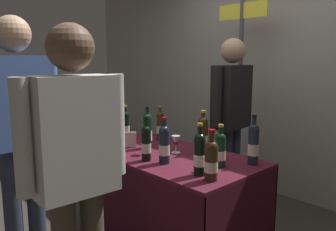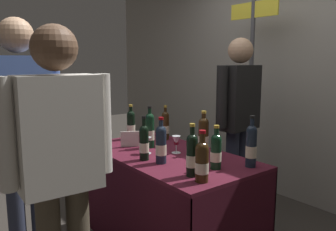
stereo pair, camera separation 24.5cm
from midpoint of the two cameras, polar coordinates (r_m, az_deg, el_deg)
name	(u,v)px [view 2 (the right image)]	position (r m, az deg, el deg)	size (l,w,h in m)	color
back_partition	(294,62)	(3.80, 22.26, 8.29)	(6.53, 0.12, 2.87)	#9E998E
tasting_table	(168,182)	(2.70, 2.65, -11.13)	(1.42, 0.78, 0.74)	#4C1423
featured_wine_bottle	(216,151)	(2.29, 11.14, -5.84)	(0.07, 0.07, 0.29)	black
display_bottle_0	(144,142)	(2.44, -1.17, -4.50)	(0.07, 0.07, 0.32)	black
display_bottle_1	(202,161)	(2.04, 9.21, -7.54)	(0.08, 0.08, 0.31)	#38230F
display_bottle_2	(161,144)	(2.36, 1.80, -4.79)	(0.08, 0.08, 0.33)	#192333
display_bottle_3	(131,124)	(3.10, -4.00, -1.50)	(0.07, 0.07, 0.32)	black
display_bottle_4	(165,125)	(3.06, 1.84, -1.65)	(0.07, 0.07, 0.31)	#38230F
display_bottle_5	(150,130)	(2.78, -0.50, -2.44)	(0.08, 0.08, 0.34)	black
display_bottle_6	(251,145)	(2.38, 16.73, -4.86)	(0.07, 0.07, 0.35)	#192333
display_bottle_7	(203,135)	(2.63, 8.65, -3.30)	(0.08, 0.08, 0.33)	#38230F
display_bottle_8	(192,154)	(2.12, 7.39, -6.51)	(0.07, 0.07, 0.33)	black
wine_glass_near_vendor	(176,141)	(2.63, 4.07, -4.39)	(0.07, 0.07, 0.14)	silver
wine_glass_mid	(216,147)	(2.46, 11.00, -5.27)	(0.08, 0.08, 0.14)	silver
wine_glass_near_taster	(147,141)	(2.61, -0.92, -4.41)	(0.08, 0.08, 0.13)	silver
brochure_stand	(130,139)	(2.83, -3.98, -3.99)	(0.15, 0.01, 0.13)	silver
vendor_presenter	(239,111)	(3.21, 13.94, 0.69)	(0.25, 0.57, 1.66)	#2D3347
taster_foreground_right	(60,159)	(1.75, -13.88, -7.11)	(0.23, 0.56, 1.63)	#4C4233
taster_foreground_left	(21,118)	(2.55, -20.95, -0.39)	(0.24, 0.58, 1.75)	#2D3347
booth_signpost	(251,79)	(3.60, 15.68, 5.96)	(0.57, 0.04, 2.06)	#47474C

